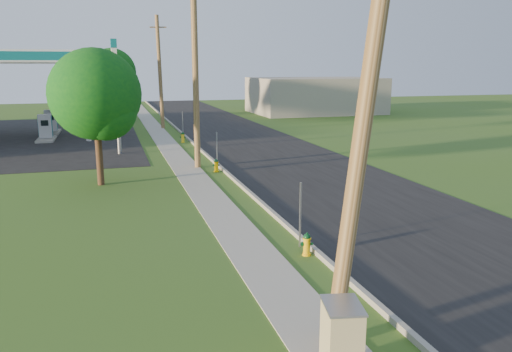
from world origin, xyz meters
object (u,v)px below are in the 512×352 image
Objects in this scene: tree_lot at (113,74)px; utility_cabinet at (341,342)px; fuel_pump_se at (51,125)px; hydrant_mid at (216,165)px; tree_verge at (98,98)px; hydrant_far at (183,137)px; price_pylon at (115,64)px; hydrant_near at (307,244)px; utility_pole_near at (367,96)px; fuel_pump_ne at (46,131)px; utility_pole_mid at (195,73)px; utility_pole_far at (160,72)px.

tree_lot reaches higher than utility_cabinet.
fuel_pump_se is 4.63× the size of hydrant_mid.
tree_verge is 13.52m from hydrant_far.
tree_lot is at bearing 89.60° from price_pylon.
utility_pole_near is at bearing -99.99° from hydrant_near.
utility_pole_near is 36.34m from fuel_pump_se.
hydrant_near is at bearing 80.01° from utility_pole_near.
fuel_pump_ne reaches higher than hydrant_mid.
fuel_pump_ne is 2.27× the size of utility_cabinet.
tree_lot reaches higher than hydrant_near.
utility_pole_near is at bearing -91.12° from hydrant_far.
hydrant_mid is (9.62, -14.39, -0.38)m from fuel_pump_ne.
utility_cabinet is (-0.84, -1.04, -4.10)m from utility_pole_near.
hydrant_far is at bearing 87.22° from utility_cabinet.
hydrant_mid is at bearing 90.38° from hydrant_near.
utility_pole_mid is at bearing -93.33° from hydrant_far.
price_pylon is 8.45m from tree_verge.
utility_pole_far is 2.97× the size of fuel_pump_ne.
utility_pole_near is 6.41m from hydrant_near.
price_pylon reaches higher than hydrant_mid.
tree_verge is at bearing 117.78° from hydrant_near.
utility_pole_mid is 4.87m from hydrant_mid.
utility_pole_mid reaches higher than tree_lot.
hydrant_near is (0.80, -13.48, -4.62)m from utility_pole_mid.
fuel_pump_ne is 17.31m from hydrant_mid.
tree_lot reaches higher than hydrant_far.
tree_verge reaches higher than hydrant_far.
fuel_pump_ne is at bearing -90.00° from fuel_pump_se.
utility_pole_far is 13.91× the size of hydrant_near.
utility_cabinet is at bearing -82.89° from price_pylon.
utility_pole_mid reaches higher than fuel_pump_se.
utility_pole_far reaches higher than price_pylon.
utility_pole_far is at bearing 93.41° from hydrant_far.
utility_pole_far is at bearing 29.33° from fuel_pump_ne.
utility_cabinet is (2.92, -44.88, -3.83)m from tree_lot.
utility_pole_mid is 19.53m from utility_cabinet.
hydrant_near is at bearing -69.89° from fuel_pump_ne.
utility_pole_far is 19.91m from hydrant_mid.
hydrant_near is (4.70, -18.98, -5.10)m from price_pylon.
tree_verge is at bearing -96.54° from price_pylon.
fuel_pump_se is at bearing 140.09° from hydrant_far.
utility_pole_near is 17.21m from hydrant_mid.
fuel_pump_ne is 1.00× the size of fuel_pump_se.
tree_lot is at bearing 87.82° from tree_verge.
hydrant_mid is (0.72, -19.39, -4.47)m from utility_pole_far.
utility_pole_far is at bearing 6.41° from fuel_pump_se.
hydrant_far is (4.43, 3.61, -5.06)m from price_pylon.
utility_pole_mid is 14.27m from hydrant_near.
fuel_pump_ne is at bearing 106.02° from utility_pole_near.
tree_lot is (1.09, 28.60, 0.60)m from tree_verge.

